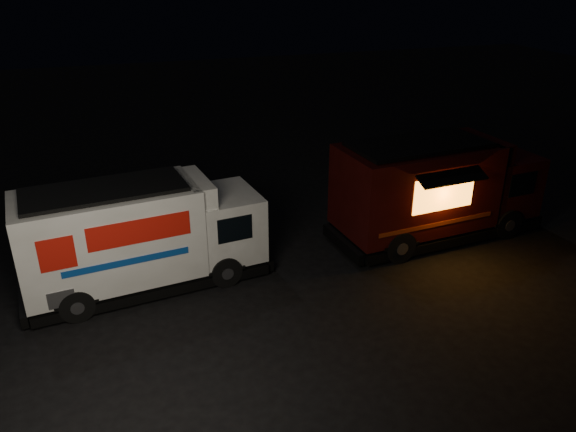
# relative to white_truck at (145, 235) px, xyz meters

# --- Properties ---
(ground) EXTENTS (80.00, 80.00, 0.00)m
(ground) POSITION_rel_white_truck_xyz_m (1.81, -2.38, -1.50)
(ground) COLOR black
(ground) RESTS_ON ground
(white_truck) EXTENTS (6.83, 3.02, 3.00)m
(white_truck) POSITION_rel_white_truck_xyz_m (0.00, 0.00, 0.00)
(white_truck) COLOR white
(white_truck) RESTS_ON ground
(red_truck) EXTENTS (7.11, 3.11, 3.22)m
(red_truck) POSITION_rel_white_truck_xyz_m (9.12, 0.24, 0.11)
(red_truck) COLOR #360B09
(red_truck) RESTS_ON ground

